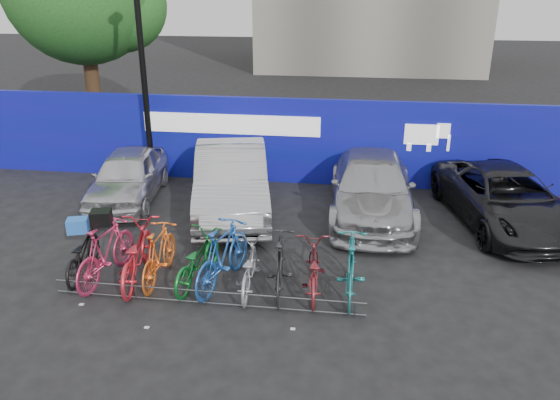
% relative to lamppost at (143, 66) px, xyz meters
% --- Properties ---
extents(ground, '(100.00, 100.00, 0.00)m').
position_rel_lamppost_xyz_m(ground, '(3.20, -5.40, -3.27)').
color(ground, black).
rests_on(ground, ground).
extents(hoarding, '(22.00, 0.18, 2.40)m').
position_rel_lamppost_xyz_m(hoarding, '(3.21, 0.60, -2.07)').
color(hoarding, '#0A178D').
rests_on(hoarding, ground).
extents(lamppost, '(0.25, 0.50, 6.11)m').
position_rel_lamppost_xyz_m(lamppost, '(0.00, 0.00, 0.00)').
color(lamppost, black).
rests_on(lamppost, ground).
extents(bike_rack, '(5.60, 0.03, 0.30)m').
position_rel_lamppost_xyz_m(bike_rack, '(3.20, -6.00, -3.11)').
color(bike_rack, '#595B60').
rests_on(bike_rack, ground).
extents(car_0, '(2.05, 4.01, 1.31)m').
position_rel_lamppost_xyz_m(car_0, '(-0.13, -1.37, -2.62)').
color(car_0, silver).
rests_on(car_0, ground).
extents(car_1, '(2.75, 5.14, 1.61)m').
position_rel_lamppost_xyz_m(car_1, '(2.69, -1.66, -2.47)').
color(car_1, '#9FA0A4').
rests_on(car_1, ground).
extents(car_2, '(2.07, 4.87, 1.40)m').
position_rel_lamppost_xyz_m(car_2, '(6.11, -1.41, -2.57)').
color(car_2, '#9E9FA3').
rests_on(car_2, ground).
extents(car_3, '(3.10, 5.06, 1.31)m').
position_rel_lamppost_xyz_m(car_3, '(9.18, -1.60, -2.62)').
color(car_3, black).
rests_on(car_3, ground).
extents(bike_0, '(0.81, 1.78, 0.90)m').
position_rel_lamppost_xyz_m(bike_0, '(0.54, -5.24, -2.82)').
color(bike_0, black).
rests_on(bike_0, ground).
extents(bike_1, '(0.81, 1.99, 1.16)m').
position_rel_lamppost_xyz_m(bike_1, '(1.10, -5.38, -2.69)').
color(bike_1, '#C02C57').
rests_on(bike_1, ground).
extents(bike_2, '(1.00, 2.17, 1.10)m').
position_rel_lamppost_xyz_m(bike_2, '(1.67, -5.32, -2.72)').
color(bike_2, red).
rests_on(bike_2, ground).
extents(bike_3, '(0.51, 1.80, 1.08)m').
position_rel_lamppost_xyz_m(bike_3, '(2.10, -5.24, -2.73)').
color(bike_3, orange).
rests_on(bike_3, ground).
extents(bike_4, '(0.93, 1.90, 0.96)m').
position_rel_lamppost_xyz_m(bike_4, '(2.83, -5.24, -2.79)').
color(bike_4, '#0F6924').
rests_on(bike_4, ground).
extents(bike_5, '(1.07, 2.11, 1.22)m').
position_rel_lamppost_xyz_m(bike_5, '(3.34, -5.25, -2.66)').
color(bike_5, '#2156AD').
rests_on(bike_5, ground).
extents(bike_6, '(0.71, 1.76, 0.91)m').
position_rel_lamppost_xyz_m(bike_6, '(3.84, -5.36, -2.82)').
color(bike_6, '#989AA0').
rests_on(bike_6, ground).
extents(bike_7, '(0.69, 1.87, 1.10)m').
position_rel_lamppost_xyz_m(bike_7, '(4.42, -5.30, -2.72)').
color(bike_7, '#262628').
rests_on(bike_7, ground).
extents(bike_8, '(0.76, 1.80, 0.92)m').
position_rel_lamppost_xyz_m(bike_8, '(5.01, -5.27, -2.81)').
color(bike_8, maroon).
rests_on(bike_8, ground).
extents(bike_9, '(0.55, 1.90, 1.14)m').
position_rel_lamppost_xyz_m(bike_9, '(5.70, -5.29, -2.70)').
color(bike_9, '#1F7A7A').
rests_on(bike_9, ground).
extents(cargo_crate, '(0.45, 0.39, 0.27)m').
position_rel_lamppost_xyz_m(cargo_crate, '(0.54, -5.24, -2.24)').
color(cargo_crate, blue).
rests_on(cargo_crate, bike_0).
extents(cargo_topcase, '(0.43, 0.40, 0.27)m').
position_rel_lamppost_xyz_m(cargo_topcase, '(1.10, -5.38, -1.97)').
color(cargo_topcase, black).
rests_on(cargo_topcase, bike_1).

